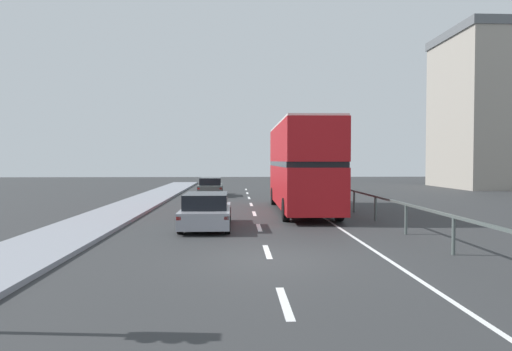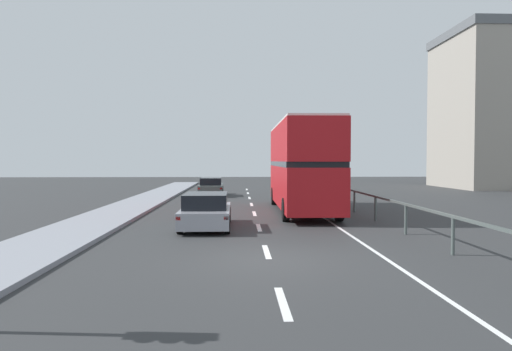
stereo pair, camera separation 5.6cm
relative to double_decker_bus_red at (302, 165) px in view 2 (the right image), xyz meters
The scene contains 7 objects.
ground_plane 11.39m from the double_decker_bus_red, 102.42° to the right, with size 75.05×120.00×0.10m, color #2F3031.
near_sidewalk_kerb 14.29m from the double_decker_bus_red, 129.58° to the right, with size 2.71×80.00×0.14m, color gray.
lane_paint_markings 3.30m from the double_decker_bus_red, 100.91° to the right, with size 3.21×46.00×0.01m.
bridge_side_railing 3.56m from the double_decker_bus_red, 35.20° to the right, with size 0.10×42.00×1.09m.
double_decker_bus_red is the anchor object (origin of this frame).
hatchback_car_near 7.08m from the double_decker_bus_red, 129.99° to the right, with size 1.87×4.41×1.33m.
sedan_car_ahead 12.10m from the double_decker_bus_red, 115.46° to the left, with size 1.82×4.49×1.33m.
Camera 2 is at (-0.82, -11.90, 2.57)m, focal length 32.12 mm.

